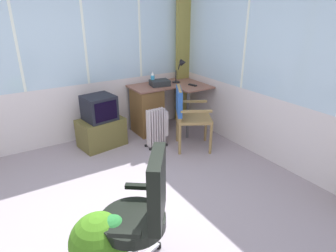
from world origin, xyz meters
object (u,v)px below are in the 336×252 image
(desk_lamp, at_px, (182,67))
(office_chair, at_px, (143,209))
(space_heater, at_px, (158,128))
(potted_plant, at_px, (101,242))
(desk, at_px, (150,108))
(paper_tray, at_px, (160,83))
(wooden_armchair, at_px, (186,110))
(tv_remote, at_px, (193,85))
(tv_on_stand, at_px, (101,124))
(spray_bottle, at_px, (153,79))

(desk_lamp, height_order, office_chair, desk_lamp)
(space_heater, distance_m, potted_plant, 2.33)
(desk_lamp, xyz_separation_m, space_heater, (-0.75, -0.49, -0.74))
(desk, relative_size, desk_lamp, 2.94)
(paper_tray, xyz_separation_m, office_chair, (-1.56, -2.41, -0.23))
(space_heater, bearing_deg, wooden_armchair, -38.72)
(office_chair, bearing_deg, wooden_armchair, 46.94)
(tv_remote, bearing_deg, potted_plant, -153.39)
(office_chair, distance_m, tv_on_stand, 2.43)
(potted_plant, bearing_deg, spray_bottle, 53.22)
(desk_lamp, bearing_deg, space_heater, -146.76)
(paper_tray, bearing_deg, potted_plant, -129.10)
(desk, height_order, tv_remote, tv_remote)
(wooden_armchair, bearing_deg, desk_lamp, 60.09)
(desk_lamp, relative_size, paper_tray, 1.33)
(tv_on_stand, relative_size, space_heater, 1.33)
(desk, relative_size, tv_remote, 7.82)
(wooden_armchair, height_order, potted_plant, wooden_armchair)
(paper_tray, xyz_separation_m, tv_on_stand, (-1.06, -0.05, -0.48))
(wooden_armchair, height_order, office_chair, office_chair)
(tv_on_stand, xyz_separation_m, space_heater, (0.71, -0.46, -0.05))
(spray_bottle, relative_size, office_chair, 0.21)
(spray_bottle, relative_size, space_heater, 0.37)
(spray_bottle, xyz_separation_m, paper_tray, (0.08, -0.10, -0.06))
(desk, bearing_deg, spray_bottle, 31.36)
(spray_bottle, distance_m, tv_on_stand, 1.13)
(office_chair, bearing_deg, space_heater, 57.44)
(space_heater, bearing_deg, spray_bottle, 66.20)
(tv_remote, relative_size, potted_plant, 0.27)
(office_chair, distance_m, potted_plant, 0.42)
(spray_bottle, bearing_deg, space_heater, -113.80)
(tv_remote, height_order, tv_on_stand, tv_remote)
(wooden_armchair, distance_m, office_chair, 2.25)
(desk, relative_size, tv_on_stand, 1.50)
(potted_plant, bearing_deg, office_chair, -22.48)
(tv_on_stand, height_order, potted_plant, tv_on_stand)
(spray_bottle, height_order, paper_tray, spray_bottle)
(desk, bearing_deg, tv_on_stand, -174.42)
(tv_remote, xyz_separation_m, tv_on_stand, (-1.50, 0.23, -0.44))
(desk, distance_m, tv_on_stand, 0.88)
(desk, xyz_separation_m, potted_plant, (-1.68, -2.32, -0.09))
(office_chair, relative_size, space_heater, 1.77)
(desk, height_order, paper_tray, paper_tray)
(wooden_armchair, distance_m, potted_plant, 2.40)
(office_chair, bearing_deg, paper_tray, 57.15)
(paper_tray, relative_size, office_chair, 0.29)
(wooden_armchair, bearing_deg, office_chair, -133.06)
(tv_remote, distance_m, tv_on_stand, 1.58)
(wooden_armchair, xyz_separation_m, potted_plant, (-1.84, -1.52, -0.27))
(space_heater, relative_size, potted_plant, 1.06)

